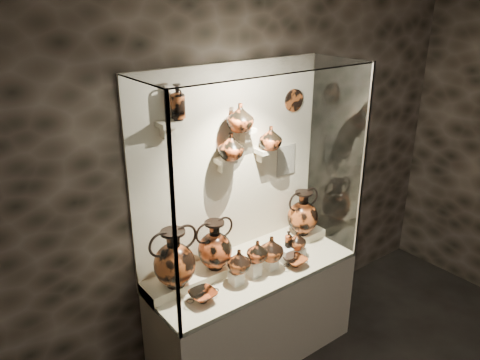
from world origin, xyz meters
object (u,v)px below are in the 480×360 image
Objects in this scene: amphora_right at (303,213)px; jug_a at (239,261)px; jug_c at (271,248)px; kylix_left at (203,295)px; jug_e at (297,240)px; ovoid_vase_c at (270,138)px; jug_b at (257,251)px; amphora_mid at (215,245)px; ovoid_vase_a at (231,146)px; amphora_left at (174,258)px; kylix_right at (295,261)px; lekythos_small at (288,238)px; lekythos_tall at (177,100)px; ovoid_vase_b at (240,117)px.

jug_a is (-0.83, -0.19, -0.08)m from amphora_right.
kylix_left is at bearing -169.78° from jug_c.
ovoid_vase_c is at bearing 111.59° from jug_e.
jug_b is at bearing 15.19° from jug_a.
jug_c is (0.39, -0.20, -0.08)m from amphora_mid.
jug_a is 0.17m from jug_b.
ovoid_vase_c is (0.39, 0.01, -0.01)m from ovoid_vase_a.
kylix_left is 1.23× the size of ovoid_vase_a.
amphora_right is (0.91, -0.00, 0.00)m from amphora_mid.
ovoid_vase_a is (0.56, 0.08, 0.70)m from amphora_left.
ovoid_vase_c is at bearing 41.82° from kylix_left.
jug_b is at bearing -172.61° from jug_c.
jug_c is 0.86m from ovoid_vase_a.
ovoid_vase_c reaches higher than kylix_right.
jug_b reaches higher than lekythos_small.
jug_b is (0.61, -0.18, -0.08)m from amphora_left.
amphora_mid is 2.16× the size of jug_a.
kylix_right is (-0.02, -0.11, -0.15)m from lekythos_small.
lekythos_tall is (-0.45, 0.30, 1.16)m from jug_b.
amphora_right reaches higher than jug_c.
lekythos_small is 0.83× the size of ovoid_vase_c.
kylix_left is 1.29m from ovoid_vase_b.
jug_b is 0.88m from ovoid_vase_c.
ovoid_vase_a is 1.07× the size of ovoid_vase_c.
jug_b is 0.86× the size of ovoid_vase_a.
amphora_right is 1.99× the size of ovoid_vase_a.
ovoid_vase_a is at bearing -161.99° from ovoid_vase_b.
jug_b is (0.17, -0.00, 0.02)m from jug_a.
lekythos_tall is (-0.20, 0.10, 1.10)m from amphora_mid.
amphora_right is 0.69m from jug_b.
lekythos_tall is 1.43× the size of ovoid_vase_c.
ovoid_vase_a reaches higher than jug_c.
jug_c is 0.29m from jug_e.
amphora_left reaches higher than amphora_mid.
lekythos_small is at bearing -79.78° from ovoid_vase_c.
ovoid_vase_c reaches higher than amphora_left.
amphora_right is 2.18× the size of jug_a.
jug_a is 0.37m from kylix_left.
lekythos_tall is at bearing -174.99° from ovoid_vase_c.
jug_a is 1.18× the size of lekythos_small.
ovoid_vase_a reaches higher than jug_b.
lekythos_tall is (-0.78, 0.38, 1.33)m from kylix_right.
jug_c is 0.25m from kylix_right.
jug_a is at bearing 170.29° from kylix_right.
amphora_left is at bearing -167.06° from ovoid_vase_c.
lekythos_tall is at bearing 155.80° from jug_b.
lekythos_tall is 0.51m from ovoid_vase_b.
amphora_left is at bearing 163.79° from amphora_right.
lekythos_small is 0.75× the size of ovoid_vase_b.
kylix_right is at bearing -4.31° from lekythos_tall.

